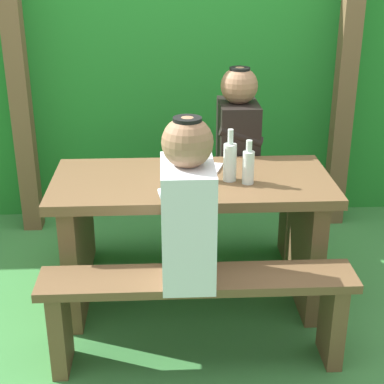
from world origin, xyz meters
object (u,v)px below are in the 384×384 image
object	(u,v)px
bench_near	(198,302)
bottle_center	(206,161)
picnic_table	(192,220)
drinking_glass	(172,166)
person_white_shirt	(188,207)
bench_far	(188,209)
bottle_left	(248,166)
bottle_right	(230,161)
cell_phone	(214,168)
person_black_coat	(238,134)

from	to	relation	value
bench_near	bottle_center	world-z (taller)	bottle_center
picnic_table	drinking_glass	distance (m)	0.30
person_white_shirt	bench_far	bearing A→B (deg)	87.51
bench_near	person_white_shirt	size ratio (longest dim) A/B	1.95
bottle_left	bottle_right	distance (m)	0.10
drinking_glass	bottle_center	xyz separation A→B (m)	(0.16, -0.08, 0.05)
bottle_center	cell_phone	distance (m)	0.20
bottle_right	bench_near	bearing A→B (deg)	-111.37
bench_near	person_white_shirt	distance (m)	0.47
bench_near	bottle_left	world-z (taller)	bottle_left
person_white_shirt	cell_phone	xyz separation A→B (m)	(0.16, 0.63, -0.06)
person_white_shirt	person_black_coat	xyz separation A→B (m)	(0.33, 1.01, 0.00)
bench_far	bottle_right	world-z (taller)	bottle_right
bench_near	drinking_glass	size ratio (longest dim) A/B	14.30
person_white_shirt	cell_phone	distance (m)	0.66
person_black_coat	drinking_glass	size ratio (longest dim) A/B	7.35
cell_phone	picnic_table	bearing A→B (deg)	-114.79
bottle_left	cell_phone	bearing A→B (deg)	125.13
drinking_glass	bottle_left	world-z (taller)	bottle_left
bottle_left	bottle_right	bearing A→B (deg)	152.12
person_white_shirt	bottle_right	world-z (taller)	person_white_shirt
person_black_coat	bottle_left	bearing A→B (deg)	-92.08
bench_far	drinking_glass	distance (m)	0.65
person_black_coat	cell_phone	distance (m)	0.42
picnic_table	bench_far	distance (m)	0.53
picnic_table	drinking_glass	size ratio (longest dim) A/B	14.30
drinking_glass	bottle_left	xyz separation A→B (m)	(0.37, -0.13, 0.04)
picnic_table	bench_far	xyz separation A→B (m)	(0.00, 0.51, -0.16)
bench_far	drinking_glass	bearing A→B (deg)	-101.90
picnic_table	cell_phone	bearing A→B (deg)	47.20
bench_far	bottle_right	xyz separation A→B (m)	(0.18, -0.54, 0.50)
person_white_shirt	drinking_glass	size ratio (longest dim) A/B	7.35
cell_phone	bottle_left	bearing A→B (deg)	-36.87
picnic_table	bottle_left	bearing A→B (deg)	-16.80
cell_phone	drinking_glass	bearing A→B (deg)	-140.60
person_black_coat	bottle_center	distance (m)	0.58
cell_phone	bench_far	bearing A→B (deg)	125.72
drinking_glass	bottle_left	size ratio (longest dim) A/B	0.45
person_black_coat	bottle_center	bearing A→B (deg)	-112.48
bench_far	person_black_coat	world-z (taller)	person_black_coat
person_black_coat	bottle_center	size ratio (longest dim) A/B	2.92
person_white_shirt	bottle_center	distance (m)	0.48
bottle_left	bottle_center	xyz separation A→B (m)	(-0.20, 0.05, 0.01)
person_white_shirt	person_black_coat	distance (m)	1.06
bottle_center	cell_phone	xyz separation A→B (m)	(0.05, 0.17, -0.10)
drinking_glass	cell_phone	xyz separation A→B (m)	(0.22, 0.09, -0.04)
person_black_coat	cell_phone	xyz separation A→B (m)	(-0.17, -0.37, -0.06)
drinking_glass	cell_phone	bearing A→B (deg)	21.40
bench_near	bottle_right	world-z (taller)	bottle_right
person_white_shirt	drinking_glass	distance (m)	0.55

